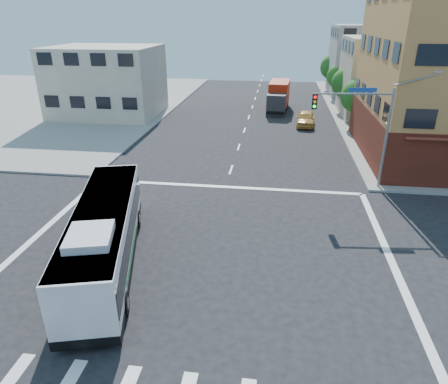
# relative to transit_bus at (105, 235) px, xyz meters

# --- Properties ---
(ground) EXTENTS (120.00, 120.00, 0.00)m
(ground) POSITION_rel_transit_bus_xyz_m (4.39, 0.92, -1.68)
(ground) COLOR black
(ground) RESTS_ON ground
(sidewalk_nw) EXTENTS (50.00, 50.00, 0.15)m
(sidewalk_nw) POSITION_rel_transit_bus_xyz_m (-30.61, 35.92, -1.61)
(sidewalk_nw) COLOR gray
(sidewalk_nw) RESTS_ON ground
(building_east_near) EXTENTS (12.06, 10.06, 9.00)m
(building_east_near) POSITION_rel_transit_bus_xyz_m (21.37, 34.90, 2.82)
(building_east_near) COLOR tan
(building_east_near) RESTS_ON ground
(building_east_far) EXTENTS (12.06, 10.06, 10.00)m
(building_east_far) POSITION_rel_transit_bus_xyz_m (21.37, 48.90, 3.32)
(building_east_far) COLOR gray
(building_east_far) RESTS_ON ground
(building_west) EXTENTS (12.06, 10.06, 8.00)m
(building_west) POSITION_rel_transit_bus_xyz_m (-12.63, 30.90, 2.32)
(building_west) COLOR beige
(building_west) RESTS_ON ground
(signal_mast_ne) EXTENTS (7.91, 1.13, 8.07)m
(signal_mast_ne) POSITION_rel_transit_bus_xyz_m (13.47, 11.54, 3.30)
(signal_mast_ne) COLOR gray
(signal_mast_ne) RESTS_ON ground
(street_tree_a) EXTENTS (3.60, 3.60, 5.53)m
(street_tree_a) POSITION_rel_transit_bus_xyz_m (16.30, 28.85, 1.91)
(street_tree_a) COLOR #3B2615
(street_tree_a) RESTS_ON ground
(street_tree_b) EXTENTS (3.80, 3.80, 5.79)m
(street_tree_b) POSITION_rel_transit_bus_xyz_m (16.30, 36.85, 2.07)
(street_tree_b) COLOR #3B2615
(street_tree_b) RESTS_ON ground
(street_tree_c) EXTENTS (3.40, 3.40, 5.29)m
(street_tree_c) POSITION_rel_transit_bus_xyz_m (16.30, 44.85, 1.78)
(street_tree_c) COLOR #3B2615
(street_tree_c) RESTS_ON ground
(street_tree_d) EXTENTS (4.00, 4.00, 6.03)m
(street_tree_d) POSITION_rel_transit_bus_xyz_m (16.30, 52.85, 2.20)
(street_tree_d) COLOR #3B2615
(street_tree_d) RESTS_ON ground
(transit_bus) EXTENTS (5.41, 11.86, 3.44)m
(transit_bus) POSITION_rel_transit_bus_xyz_m (0.00, 0.00, 0.00)
(transit_bus) COLOR black
(transit_bus) RESTS_ON ground
(box_truck) EXTENTS (2.84, 7.97, 3.52)m
(box_truck) POSITION_rel_transit_bus_xyz_m (7.80, 36.24, 0.03)
(box_truck) COLOR #28282D
(box_truck) RESTS_ON ground
(parked_car) EXTENTS (2.21, 4.79, 1.59)m
(parked_car) POSITION_rel_transit_bus_xyz_m (10.93, 28.85, -0.89)
(parked_car) COLOR gold
(parked_car) RESTS_ON ground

